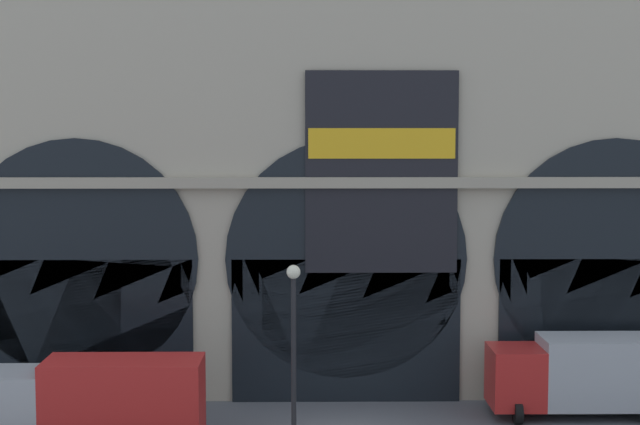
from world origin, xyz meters
The scene contains 4 objects.
station_building centered at (0.03, 7.70, 10.25)m, with size 45.72×5.84×20.98m.
box_truck_midwest centered at (-8.91, -0.66, 1.70)m, with size 7.50×2.91×3.12m.
box_truck_mideast centered at (9.34, 2.76, 1.70)m, with size 7.50×2.91×3.12m.
street_lamp_quayside centered at (-2.01, -3.96, 4.41)m, with size 0.44×0.44×6.90m.
Camera 1 is at (-1.56, -33.90, 11.12)m, focal length 54.31 mm.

